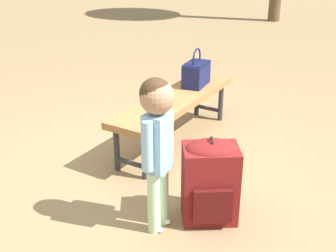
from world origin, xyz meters
The scene contains 5 objects.
ground_plane centered at (0.00, 0.00, 0.00)m, with size 40.00×40.00×0.00m, color #8C704C.
park_bench centered at (-0.78, 0.06, 0.39)m, with size 1.65×0.82×0.45m.
handbag centered at (-1.15, 0.17, 0.58)m, with size 0.34×0.23×0.37m.
child_standing centered at (0.50, 0.28, 0.70)m, with size 0.28×0.21×1.04m.
backpack_large centered at (0.31, 0.59, 0.31)m, with size 0.39×0.43×0.62m.
Camera 1 is at (2.78, 0.99, 1.80)m, focal length 46.30 mm.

